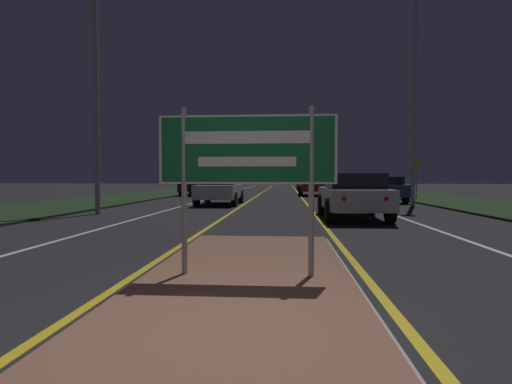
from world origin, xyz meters
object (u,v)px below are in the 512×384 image
object	(u,v)px
car_receding_1	(381,188)
car_receding_3	(306,183)
car_receding_2	(312,185)
car_approaching_1	(199,185)
highway_sign	(247,157)
streetlight_left_near	(95,0)
car_receding_0	(353,195)
car_approaching_0	(220,189)
warning_sign	(417,174)
streetlight_right_near	(415,61)

from	to	relation	value
car_receding_1	car_receding_3	bearing A→B (deg)	98.43
car_receding_2	car_receding_3	xyz separation A→B (m)	(0.23, 12.67, -0.02)
car_approaching_1	highway_sign	bearing A→B (deg)	-76.19
car_receding_2	streetlight_left_near	bearing A→B (deg)	-119.47
car_receding_0	streetlight_left_near	bearing A→B (deg)	173.55
car_receding_2	car_approaching_0	world-z (taller)	car_receding_2
car_approaching_0	warning_sign	size ratio (longest dim) A/B	1.80
warning_sign	streetlight_left_near	bearing A→B (deg)	-142.91
car_receding_1	car_receding_0	bearing A→B (deg)	-108.37
highway_sign	car_receding_2	distance (m)	24.13
streetlight_right_near	warning_sign	world-z (taller)	streetlight_right_near
car_receding_3	car_approaching_0	world-z (taller)	car_receding_3
car_approaching_0	car_receding_3	bearing A→B (deg)	76.83
car_receding_0	car_receding_3	world-z (taller)	car_receding_0
streetlight_left_near	car_approaching_0	world-z (taller)	streetlight_left_near
car_receding_1	car_receding_3	size ratio (longest dim) A/B	1.04
streetlight_left_near	car_receding_0	distance (m)	11.08
streetlight_left_near	streetlight_right_near	bearing A→B (deg)	21.30
streetlight_right_near	car_receding_2	xyz separation A→B (m)	(-3.84, 10.35, -5.77)
warning_sign	car_receding_2	bearing A→B (deg)	144.91
streetlight_left_near	car_receding_2	size ratio (longest dim) A/B	2.39
car_approaching_0	car_approaching_1	xyz separation A→B (m)	(-3.19, 9.70, -0.01)
highway_sign	car_receding_0	bearing A→B (deg)	71.75
highway_sign	car_receding_3	size ratio (longest dim) A/B	0.49
car_approaching_0	warning_sign	bearing A→B (deg)	27.54
streetlight_right_near	car_receding_0	world-z (taller)	streetlight_right_near
streetlight_right_near	car_approaching_1	world-z (taller)	streetlight_right_near
highway_sign	warning_sign	size ratio (longest dim) A/B	0.94
car_receding_1	car_receding_2	world-z (taller)	car_receding_2
car_approaching_1	streetlight_right_near	bearing A→B (deg)	-39.93
car_receding_1	car_receding_3	xyz separation A→B (m)	(-2.94, 19.83, 0.01)
car_receding_3	warning_sign	world-z (taller)	warning_sign
car_receding_3	car_approaching_1	bearing A→B (deg)	-123.30
streetlight_right_near	car_receding_1	xyz separation A→B (m)	(-0.67, 3.18, -5.80)
car_receding_3	car_approaching_1	size ratio (longest dim) A/B	0.95
car_receding_2	warning_sign	distance (m)	7.32
streetlight_right_near	warning_sign	xyz separation A→B (m)	(2.13, 6.16, -5.04)
warning_sign	car_approaching_1	bearing A→B (deg)	164.45
car_receding_0	car_receding_1	distance (m)	9.50
streetlight_right_near	car_approaching_1	xyz separation A→B (m)	(-12.08, 10.11, -5.80)
highway_sign	car_receding_2	size ratio (longest dim) A/B	0.48
warning_sign	car_approaching_0	bearing A→B (deg)	-152.46
car_receding_0	car_approaching_1	bearing A→B (deg)	117.84
streetlight_right_near	car_receding_3	world-z (taller)	streetlight_right_near
car_receding_0	car_approaching_0	bearing A→B (deg)	129.96
highway_sign	car_receding_1	xyz separation A→B (m)	(5.57, 16.84, -0.83)
car_receding_0	car_approaching_0	distance (m)	8.15
streetlight_left_near	car_receding_2	world-z (taller)	streetlight_left_near
streetlight_left_near	car_receding_1	xyz separation A→B (m)	(11.75, 8.02, -6.75)
streetlight_left_near	car_receding_1	distance (m)	15.75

